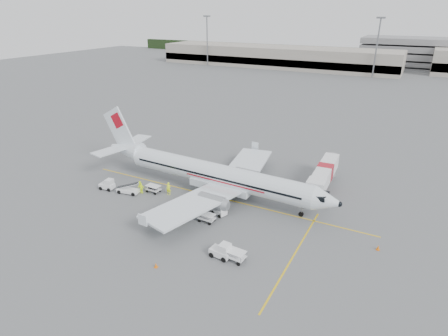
{
  "coord_description": "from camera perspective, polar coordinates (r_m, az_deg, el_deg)",
  "views": [
    {
      "loc": [
        23.03,
        -41.73,
        24.79
      ],
      "look_at": [
        0.0,
        2.0,
        3.8
      ],
      "focal_mm": 30.0,
      "sensor_mm": 36.0,
      "label": 1
    }
  ],
  "objects": [
    {
      "name": "tug_mid",
      "position": [
        49.04,
        -0.7,
        -6.34
      ],
      "size": [
        2.22,
        1.74,
        1.5
      ],
      "primitive_type": null,
      "rotation": [
        0.0,
        0.0,
        -0.37
      ],
      "color": "white",
      "rests_on": "ground"
    },
    {
      "name": "jet_bridge",
      "position": [
        57.27,
        15.04,
        -1.35
      ],
      "size": [
        3.39,
        14.87,
        3.87
      ],
      "primitive_type": null,
      "rotation": [
        0.0,
        0.0,
        0.04
      ],
      "color": "white",
      "rests_on": "ground"
    },
    {
      "name": "aircraft",
      "position": [
        52.55,
        -1.12,
        1.14
      ],
      "size": [
        39.18,
        31.37,
        10.44
      ],
      "primitive_type": null,
      "rotation": [
        0.0,
        0.0,
        -0.05
      ],
      "color": "white",
      "rests_on": "ground"
    },
    {
      "name": "crew_a",
      "position": [
        54.64,
        -8.44,
        -3.13
      ],
      "size": [
        0.76,
        0.57,
        1.9
      ],
      "primitive_type": "imported",
      "rotation": [
        0.0,
        0.0,
        0.17
      ],
      "color": "#E4FF17",
      "rests_on": "ground"
    },
    {
      "name": "stripe_cross",
      "position": [
        42.82,
        10.67,
        -12.82
      ],
      "size": [
        0.2,
        20.0,
        0.01
      ],
      "primitive_type": "cube",
      "color": "yellow",
      "rests_on": "ground"
    },
    {
      "name": "belt_loader",
      "position": [
        56.16,
        -14.45,
        -2.64
      ],
      "size": [
        4.53,
        2.3,
        2.34
      ],
      "primitive_type": null,
      "rotation": [
        0.0,
        0.0,
        0.16
      ],
      "color": "white",
      "rests_on": "ground"
    },
    {
      "name": "cone_stbd",
      "position": [
        40.8,
        -10.34,
        -14.34
      ],
      "size": [
        0.36,
        0.36,
        0.58
      ],
      "primitive_type": "cone",
      "color": "orange",
      "rests_on": "ground"
    },
    {
      "name": "tug_aft",
      "position": [
        58.38,
        -17.43,
        -2.35
      ],
      "size": [
        2.29,
        1.49,
        1.66
      ],
      "primitive_type": null,
      "rotation": [
        0.0,
        0.0,
        0.12
      ],
      "color": "white",
      "rests_on": "ground"
    },
    {
      "name": "crew_b",
      "position": [
        56.29,
        -12.67,
        -2.78
      ],
      "size": [
        1.02,
        0.98,
        1.66
      ],
      "primitive_type": "imported",
      "rotation": [
        0.0,
        0.0,
        -0.62
      ],
      "color": "#E4FF17",
      "rests_on": "ground"
    },
    {
      "name": "treeline",
      "position": [
        219.04,
        22.47,
        15.66
      ],
      "size": [
        300.0,
        3.0,
        6.0
      ],
      "primitive_type": null,
      "color": "black",
      "rests_on": "ground"
    },
    {
      "name": "stripe_lead",
      "position": [
        53.72,
        -1.0,
        -4.47
      ],
      "size": [
        44.0,
        0.2,
        0.01
      ],
      "primitive_type": "cube",
      "color": "yellow",
      "rests_on": "ground"
    },
    {
      "name": "ground",
      "position": [
        53.73,
        -1.0,
        -4.47
      ],
      "size": [
        360.0,
        360.0,
        0.0
      ],
      "primitive_type": "plane",
      "color": "#56595B"
    },
    {
      "name": "cart_empty_a",
      "position": [
        47.66,
        -2.66,
        -7.59
      ],
      "size": [
        2.16,
        1.31,
        1.11
      ],
      "primitive_type": null,
      "rotation": [
        0.0,
        0.0,
        -0.03
      ],
      "color": "white",
      "rests_on": "ground"
    },
    {
      "name": "crew_c",
      "position": [
        47.57,
        -7.94,
        -7.5
      ],
      "size": [
        0.87,
        1.18,
        1.63
      ],
      "primitive_type": "imported",
      "rotation": [
        0.0,
        0.0,
        1.85
      ],
      "color": "#E4FF17",
      "rests_on": "ground"
    },
    {
      "name": "mast_west",
      "position": [
        185.36,
        -2.58,
        18.72
      ],
      "size": [
        3.2,
        1.2,
        22.0
      ],
      "primitive_type": null,
      "color": "slate",
      "rests_on": "ground"
    },
    {
      "name": "terminal_west",
      "position": [
        184.05,
        7.9,
        16.48
      ],
      "size": [
        110.0,
        22.0,
        9.0
      ],
      "primitive_type": null,
      "color": "gray",
      "rests_on": "ground"
    },
    {
      "name": "mast_center",
      "position": [
        161.34,
        22.21,
        16.51
      ],
      "size": [
        3.2,
        1.2,
        22.0
      ],
      "primitive_type": null,
      "color": "slate",
      "rests_on": "ground"
    },
    {
      "name": "parking_garage",
      "position": [
        202.52,
        29.33,
        15.18
      ],
      "size": [
        62.0,
        24.0,
        14.0
      ],
      "primitive_type": null,
      "color": "slate",
      "rests_on": "ground"
    },
    {
      "name": "crew_d",
      "position": [
        55.8,
        -12.46,
        -3.04
      ],
      "size": [
        1.01,
        0.68,
        1.6
      ],
      "primitive_type": "imported",
      "rotation": [
        0.0,
        0.0,
        3.49
      ],
      "color": "#E4FF17",
      "rests_on": "ground"
    },
    {
      "name": "cone_port",
      "position": [
        66.6,
        4.54,
        1.33
      ],
      "size": [
        0.33,
        0.33,
        0.54
      ],
      "primitive_type": "cone",
      "color": "orange",
      "rests_on": "ground"
    },
    {
      "name": "cart_empty_b",
      "position": [
        40.97,
        1.64,
        -13.18
      ],
      "size": [
        2.42,
        1.55,
        1.21
      ],
      "primitive_type": null,
      "rotation": [
        0.0,
        0.0,
        -0.08
      ],
      "color": "white",
      "rests_on": "ground"
    },
    {
      "name": "cart_loaded_b",
      "position": [
        55.86,
        -10.72,
        -3.14
      ],
      "size": [
        2.16,
        1.34,
        1.1
      ],
      "primitive_type": null,
      "rotation": [
        0.0,
        0.0,
        -0.05
      ],
      "color": "white",
      "rests_on": "ground"
    },
    {
      "name": "cart_loaded_a",
      "position": [
        49.21,
        -8.84,
        -6.74
      ],
      "size": [
        2.64,
        2.12,
        1.2
      ],
      "primitive_type": null,
      "rotation": [
        0.0,
        0.0,
        0.38
      ],
      "color": "white",
      "rests_on": "ground"
    },
    {
      "name": "tug_fore",
      "position": [
        41.3,
        -0.52,
        -12.35
      ],
      "size": [
        2.39,
        1.5,
        1.77
      ],
      "primitive_type": null,
      "rotation": [
        0.0,
        0.0,
        -0.08
      ],
      "color": "white",
      "rests_on": "ground"
    },
    {
      "name": "cone_nose",
      "position": [
        45.99,
        22.43,
        -11.14
      ],
      "size": [
        0.38,
        0.38,
        0.62
      ],
      "primitive_type": "cone",
      "color": "orange",
      "rests_on": "ground"
    }
  ]
}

